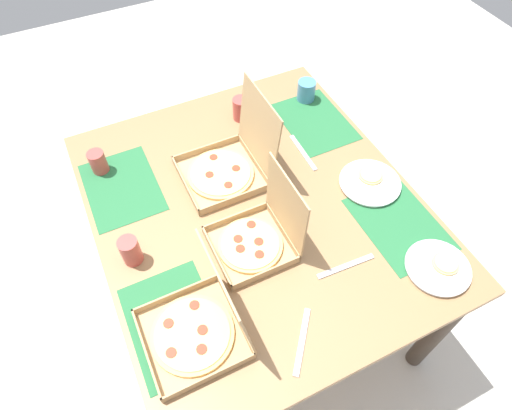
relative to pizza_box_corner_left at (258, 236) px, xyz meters
name	(u,v)px	position (x,y,z in m)	size (l,w,h in m)	color
ground_plane	(256,294)	(-0.15, 0.07, -0.79)	(6.00, 6.00, 0.00)	beige
dining_table	(256,221)	(-0.15, 0.07, -0.15)	(1.32, 1.15, 0.75)	#3F3328
placemat_near_left	(122,187)	(-0.45, -0.36, -0.04)	(0.36, 0.26, 0.00)	#236638
placemat_near_right	(174,322)	(0.14, -0.36, -0.04)	(0.36, 0.26, 0.00)	#236638
placemat_far_left	(315,121)	(-0.45, 0.49, -0.04)	(0.36, 0.26, 0.00)	#236638
placemat_far_right	(399,224)	(0.14, 0.49, -0.04)	(0.36, 0.26, 0.00)	#236638
pizza_box_corner_left	(258,236)	(0.00, 0.00, 0.00)	(0.25, 0.26, 0.29)	tan
pizza_box_corner_right	(229,164)	(-0.34, 0.04, 0.00)	(0.29, 0.33, 0.33)	tan
pizza_box_edge_far	(200,326)	(0.21, -0.29, 0.00)	(0.29, 0.29, 0.32)	tan
plate_near_right	(438,267)	(0.35, 0.49, -0.04)	(0.21, 0.21, 0.03)	white
plate_near_left	(370,182)	(-0.06, 0.50, -0.04)	(0.23, 0.23, 0.03)	white
cup_dark	(130,251)	(-0.13, -0.40, 0.01)	(0.07, 0.07, 0.11)	#BF4742
cup_clear_right	(241,109)	(-0.61, 0.22, 0.00)	(0.07, 0.07, 0.10)	#BF4742
cup_red	(306,91)	(-0.60, 0.53, 0.00)	(0.08, 0.08, 0.09)	teal
cup_clear_left	(98,162)	(-0.57, -0.41, 0.00)	(0.06, 0.06, 0.09)	#BF4742
knife_by_far_left	(346,266)	(0.21, 0.22, -0.04)	(0.21, 0.02, 0.01)	#B7B7BC
knife_by_far_right	(303,152)	(-0.31, 0.35, -0.04)	(0.21, 0.02, 0.01)	#B7B7BC
knife_by_near_left	(302,341)	(0.37, -0.03, -0.04)	(0.21, 0.02, 0.01)	#B7B7BC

